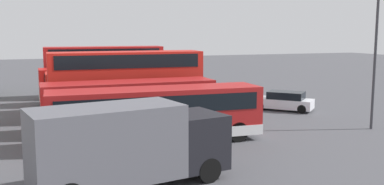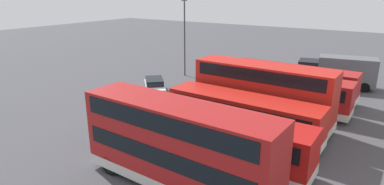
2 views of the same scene
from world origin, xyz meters
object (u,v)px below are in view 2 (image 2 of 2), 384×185
object	(u,v)px
bus_double_decker_sixth	(177,144)
box_truck_blue	(338,71)
waste_bin_yellow	(158,105)
car_hatchback_silver	(155,86)
bus_single_deck_near_end	(293,80)
bus_single_deck_fifth	(212,134)
bus_double_decker_third	(262,92)
lamp_post_tall	(185,32)
bus_single_deck_fourth	(242,115)
bus_single_deck_second	(287,91)

from	to	relation	value
bus_double_decker_sixth	box_truck_blue	size ratio (longest dim) A/B	1.36
bus_double_decker_sixth	waste_bin_yellow	bearing A→B (deg)	-135.58
box_truck_blue	waste_bin_yellow	size ratio (longest dim) A/B	8.24
waste_bin_yellow	box_truck_blue	bearing A→B (deg)	145.31
car_hatchback_silver	bus_single_deck_near_end	bearing A→B (deg)	117.94
bus_single_deck_fifth	box_truck_blue	distance (m)	20.96
bus_double_decker_third	box_truck_blue	size ratio (longest dim) A/B	1.34
bus_single_deck_fifth	lamp_post_tall	size ratio (longest dim) A/B	1.32
bus_single_deck_near_end	bus_double_decker_sixth	world-z (taller)	bus_double_decker_sixth
bus_single_deck_near_end	bus_single_deck_fifth	world-z (taller)	same
bus_double_decker_sixth	box_truck_blue	distance (m)	24.51
bus_double_decker_sixth	box_truck_blue	xyz separation A→B (m)	(-24.32, 2.97, -0.74)
bus_double_decker_sixth	waste_bin_yellow	world-z (taller)	bus_double_decker_sixth
bus_single_deck_fifth	bus_double_decker_sixth	xyz separation A→B (m)	(3.58, 0.06, 0.82)
bus_single_deck_fourth	lamp_post_tall	distance (m)	18.22
bus_double_decker_third	bus_single_deck_near_end	bearing A→B (deg)	-179.99
bus_single_deck_fourth	waste_bin_yellow	size ratio (longest dim) A/B	11.28
bus_single_deck_second	bus_single_deck_fourth	bearing A→B (deg)	-5.63
car_hatchback_silver	lamp_post_tall	bearing A→B (deg)	-168.37
bus_single_deck_second	bus_double_decker_third	size ratio (longest dim) A/B	0.98
bus_single_deck_second	lamp_post_tall	xyz separation A→B (m)	(-4.94, -13.87, 3.51)
bus_double_decker_third	lamp_post_tall	size ratio (longest dim) A/B	1.18
bus_single_deck_near_end	bus_single_deck_fourth	xyz separation A→B (m)	(10.86, -0.07, -0.00)
bus_single_deck_fifth	car_hatchback_silver	world-z (taller)	bus_single_deck_fifth
bus_single_deck_near_end	bus_single_deck_fourth	distance (m)	10.86
bus_single_deck_fourth	bus_single_deck_fifth	world-z (taller)	same
bus_double_decker_sixth	car_hatchback_silver	xyz separation A→B (m)	(-12.00, -11.55, -1.75)
lamp_post_tall	bus_single_deck_fourth	bearing A→B (deg)	47.41
box_truck_blue	car_hatchback_silver	size ratio (longest dim) A/B	1.79
waste_bin_yellow	lamp_post_tall	bearing A→B (deg)	-156.04
lamp_post_tall	bus_double_decker_sixth	bearing A→B (deg)	33.93
bus_single_deck_near_end	bus_double_decker_sixth	distance (m)	18.23
bus_double_decker_sixth	box_truck_blue	world-z (taller)	bus_double_decker_sixth
bus_single_deck_fourth	bus_double_decker_sixth	xyz separation A→B (m)	(7.35, -0.08, 0.83)
bus_single_deck_near_end	bus_single_deck_fifth	xyz separation A→B (m)	(14.63, -0.22, 0.00)
bus_double_decker_third	bus_double_decker_sixth	world-z (taller)	same
bus_single_deck_near_end	box_truck_blue	bearing A→B (deg)	155.26
bus_double_decker_third	box_truck_blue	bearing A→B (deg)	168.44
waste_bin_yellow	bus_single_deck_fifth	bearing A→B (deg)	59.70
bus_single_deck_near_end	bus_double_decker_sixth	bearing A→B (deg)	-0.48
bus_single_deck_fifth	waste_bin_yellow	size ratio (longest dim) A/B	12.36
bus_double_decker_sixth	waste_bin_yellow	xyz separation A→B (m)	(-8.29, -8.12, -1.97)
bus_double_decker_sixth	bus_single_deck_near_end	bearing A→B (deg)	179.52
bus_double_decker_third	bus_single_deck_fourth	size ratio (longest dim) A/B	0.98
bus_double_decker_sixth	lamp_post_tall	size ratio (longest dim) A/B	1.20
bus_single_deck_fourth	bus_double_decker_sixth	size ratio (longest dim) A/B	1.00
bus_double_decker_sixth	waste_bin_yellow	size ratio (longest dim) A/B	11.23
bus_single_deck_fifth	box_truck_blue	xyz separation A→B (m)	(-20.74, 3.03, 0.08)
bus_double_decker_third	waste_bin_yellow	distance (m)	8.81
bus_single_deck_second	bus_double_decker_sixth	xyz separation A→B (m)	(14.51, -0.79, 0.83)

